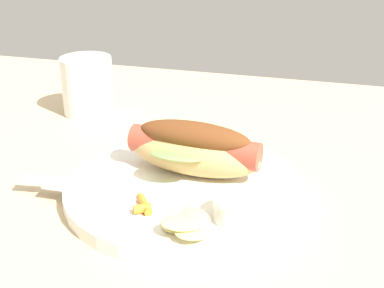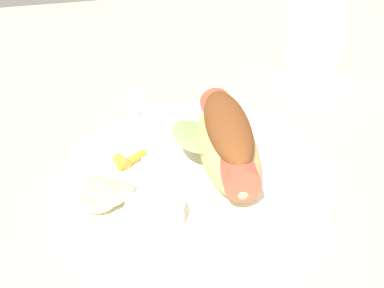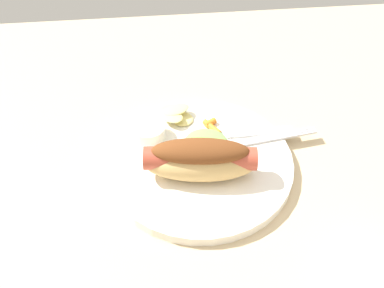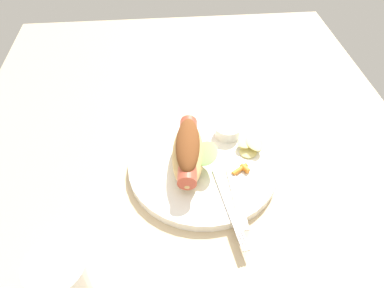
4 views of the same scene
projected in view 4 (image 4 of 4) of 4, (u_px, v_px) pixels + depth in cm
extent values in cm
cube|color=tan|center=(191.00, 162.00, 70.78)|extent=(120.00, 90.00, 1.80)
cylinder|color=white|center=(203.00, 166.00, 67.82)|extent=(27.19, 27.19, 1.60)
ellipsoid|color=tan|center=(188.00, 154.00, 65.57)|extent=(16.19, 7.23, 4.90)
cylinder|color=#B24733|center=(188.00, 150.00, 64.97)|extent=(15.69, 4.86, 3.26)
ellipsoid|color=brown|center=(188.00, 144.00, 63.95)|extent=(13.70, 5.58, 3.01)
ellipsoid|color=#7FC65B|center=(206.00, 153.00, 64.28)|extent=(6.44, 5.04, 1.60)
cylinder|color=white|center=(228.00, 130.00, 71.95)|extent=(5.07, 5.07, 2.24)
cube|color=silver|center=(226.00, 199.00, 61.16)|extent=(13.27, 3.08, 0.40)
cube|color=silver|center=(240.00, 242.00, 55.37)|extent=(3.21, 0.75, 0.40)
cube|color=silver|center=(243.00, 242.00, 55.45)|extent=(3.21, 0.75, 0.40)
cube|color=silver|center=(246.00, 241.00, 55.52)|extent=(3.21, 0.75, 0.40)
cube|color=silver|center=(237.00, 197.00, 61.47)|extent=(13.07, 1.64, 0.36)
ellipsoid|color=#DED07C|center=(248.00, 152.00, 68.91)|extent=(4.39, 4.39, 0.50)
ellipsoid|color=#DED07C|center=(254.00, 142.00, 70.05)|extent=(4.67, 4.56, 0.53)
ellipsoid|color=#DED07C|center=(246.00, 142.00, 69.52)|extent=(4.78, 4.98, 0.92)
ellipsoid|color=#DED07C|center=(255.00, 146.00, 68.55)|extent=(4.90, 3.98, 0.86)
cylinder|color=orange|center=(240.00, 169.00, 65.56)|extent=(2.66, 3.32, 0.85)
cylinder|color=orange|center=(245.00, 168.00, 65.67)|extent=(2.06, 1.77, 0.98)
cylinder|color=white|center=(62.00, 281.00, 48.35)|extent=(7.82, 7.82, 8.82)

